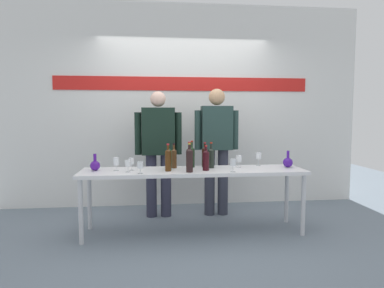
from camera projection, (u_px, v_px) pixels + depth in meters
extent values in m
plane|color=slate|center=(193.00, 232.00, 4.01)|extent=(10.00, 10.00, 0.00)
cube|color=silver|center=(184.00, 106.00, 5.19)|extent=(5.38, 0.10, 3.00)
cube|color=red|center=(184.00, 84.00, 5.10)|extent=(3.76, 0.01, 0.20)
cube|color=silver|center=(193.00, 171.00, 3.95)|extent=(2.56, 0.59, 0.04)
cylinder|color=silver|center=(81.00, 212.00, 3.61)|extent=(0.05, 0.05, 0.70)
cylinder|color=silver|center=(303.00, 205.00, 3.87)|extent=(0.05, 0.05, 0.70)
cylinder|color=silver|center=(89.00, 200.00, 4.09)|extent=(0.05, 0.05, 0.70)
cylinder|color=silver|center=(287.00, 195.00, 4.36)|extent=(0.05, 0.05, 0.70)
sphere|color=#48168A|center=(95.00, 166.00, 3.87)|extent=(0.11, 0.11, 0.11)
cylinder|color=#48168A|center=(95.00, 158.00, 3.86)|extent=(0.03, 0.03, 0.09)
sphere|color=#431892|center=(288.00, 162.00, 4.12)|extent=(0.12, 0.12, 0.12)
cylinder|color=#431892|center=(288.00, 155.00, 4.11)|extent=(0.03, 0.03, 0.10)
cylinder|color=#2C2C3F|center=(151.00, 186.00, 4.59)|extent=(0.14, 0.14, 0.84)
cylinder|color=#2C2C3F|center=(166.00, 185.00, 4.62)|extent=(0.14, 0.14, 0.84)
cube|color=black|center=(158.00, 131.00, 4.54)|extent=(0.43, 0.22, 0.62)
cylinder|color=black|center=(138.00, 134.00, 4.52)|extent=(0.09, 0.09, 0.56)
cylinder|color=black|center=(178.00, 133.00, 4.57)|extent=(0.09, 0.09, 0.56)
sphere|color=beige|center=(158.00, 99.00, 4.51)|extent=(0.20, 0.20, 0.20)
cylinder|color=#303341|center=(210.00, 182.00, 4.68)|extent=(0.14, 0.14, 0.90)
cylinder|color=#303341|center=(223.00, 182.00, 4.70)|extent=(0.14, 0.14, 0.90)
cube|color=#233B37|center=(217.00, 128.00, 4.62)|extent=(0.41, 0.22, 0.59)
cylinder|color=#233B37|center=(198.00, 130.00, 4.60)|extent=(0.09, 0.09, 0.53)
cylinder|color=#233B37|center=(235.00, 130.00, 4.65)|extent=(0.09, 0.09, 0.53)
sphere|color=tan|center=(217.00, 97.00, 4.59)|extent=(0.22, 0.22, 0.22)
cylinder|color=#523319|center=(174.00, 159.00, 4.06)|extent=(0.07, 0.07, 0.21)
cone|color=#523319|center=(174.00, 150.00, 4.05)|extent=(0.07, 0.07, 0.03)
cylinder|color=#523319|center=(174.00, 148.00, 4.05)|extent=(0.03, 0.03, 0.07)
cylinder|color=black|center=(174.00, 144.00, 4.04)|extent=(0.03, 0.03, 0.02)
cylinder|color=#1F361E|center=(192.00, 158.00, 4.11)|extent=(0.07, 0.07, 0.22)
cone|color=#1F361E|center=(192.00, 148.00, 4.10)|extent=(0.07, 0.07, 0.03)
cylinder|color=#1F361E|center=(192.00, 145.00, 4.10)|extent=(0.03, 0.03, 0.08)
cylinder|color=#AB2516|center=(192.00, 141.00, 4.10)|extent=(0.03, 0.03, 0.02)
cylinder|color=black|center=(190.00, 162.00, 3.76)|extent=(0.08, 0.08, 0.24)
cone|color=black|center=(189.00, 150.00, 3.75)|extent=(0.08, 0.08, 0.03)
cylinder|color=black|center=(189.00, 148.00, 3.75)|extent=(0.03, 0.03, 0.07)
cylinder|color=gold|center=(189.00, 144.00, 3.75)|extent=(0.03, 0.03, 0.02)
cylinder|color=black|center=(211.00, 159.00, 4.06)|extent=(0.07, 0.07, 0.21)
cone|color=black|center=(211.00, 149.00, 4.05)|extent=(0.07, 0.07, 0.03)
cylinder|color=black|center=(211.00, 147.00, 4.05)|extent=(0.02, 0.02, 0.08)
cylinder|color=red|center=(211.00, 143.00, 4.04)|extent=(0.03, 0.03, 0.02)
cylinder|color=black|center=(189.00, 160.00, 3.88)|extent=(0.06, 0.06, 0.23)
cone|color=black|center=(189.00, 149.00, 3.87)|extent=(0.06, 0.06, 0.03)
cylinder|color=black|center=(189.00, 147.00, 3.87)|extent=(0.03, 0.03, 0.08)
cylinder|color=#A91B28|center=(189.00, 142.00, 3.87)|extent=(0.03, 0.03, 0.02)
cylinder|color=#44250C|center=(168.00, 161.00, 3.83)|extent=(0.07, 0.07, 0.23)
cone|color=#44250C|center=(168.00, 150.00, 3.82)|extent=(0.07, 0.07, 0.03)
cylinder|color=#44250C|center=(168.00, 148.00, 3.82)|extent=(0.03, 0.03, 0.07)
cylinder|color=red|center=(168.00, 144.00, 3.82)|extent=(0.03, 0.03, 0.02)
cylinder|color=#153618|center=(169.00, 160.00, 3.93)|extent=(0.07, 0.07, 0.22)
cone|color=#153618|center=(169.00, 149.00, 3.92)|extent=(0.07, 0.07, 0.03)
cylinder|color=#153618|center=(169.00, 147.00, 3.92)|extent=(0.02, 0.02, 0.06)
cylinder|color=black|center=(169.00, 144.00, 3.92)|extent=(0.03, 0.03, 0.02)
cylinder|color=black|center=(205.00, 158.00, 4.15)|extent=(0.07, 0.07, 0.22)
cone|color=black|center=(205.00, 148.00, 4.14)|extent=(0.07, 0.07, 0.03)
cylinder|color=black|center=(205.00, 146.00, 4.14)|extent=(0.02, 0.02, 0.06)
cylinder|color=#AC191F|center=(205.00, 143.00, 4.14)|extent=(0.03, 0.03, 0.02)
cylinder|color=#330B11|center=(206.00, 161.00, 3.88)|extent=(0.07, 0.07, 0.21)
cone|color=#330B11|center=(206.00, 151.00, 3.87)|extent=(0.07, 0.07, 0.03)
cylinder|color=#330B11|center=(206.00, 149.00, 3.87)|extent=(0.03, 0.03, 0.06)
cylinder|color=#AD1C1A|center=(206.00, 146.00, 3.87)|extent=(0.03, 0.03, 0.02)
cylinder|color=white|center=(128.00, 172.00, 3.78)|extent=(0.06, 0.06, 0.00)
cylinder|color=white|center=(128.00, 169.00, 3.77)|extent=(0.01, 0.01, 0.06)
cylinder|color=white|center=(128.00, 163.00, 3.77)|extent=(0.06, 0.06, 0.07)
cylinder|color=white|center=(116.00, 171.00, 3.87)|extent=(0.06, 0.06, 0.00)
cylinder|color=white|center=(116.00, 168.00, 3.87)|extent=(0.01, 0.01, 0.06)
cylinder|color=white|center=(116.00, 161.00, 3.86)|extent=(0.06, 0.06, 0.09)
cylinder|color=white|center=(132.00, 170.00, 3.89)|extent=(0.06, 0.06, 0.00)
cylinder|color=white|center=(131.00, 167.00, 3.88)|extent=(0.01, 0.01, 0.07)
cylinder|color=white|center=(131.00, 161.00, 3.88)|extent=(0.06, 0.06, 0.07)
cylinder|color=white|center=(140.00, 173.00, 3.68)|extent=(0.06, 0.06, 0.00)
cylinder|color=white|center=(140.00, 171.00, 3.68)|extent=(0.01, 0.01, 0.06)
cylinder|color=white|center=(140.00, 165.00, 3.67)|extent=(0.06, 0.06, 0.07)
cylinder|color=white|center=(239.00, 167.00, 4.10)|extent=(0.06, 0.06, 0.00)
cylinder|color=white|center=(239.00, 165.00, 4.10)|extent=(0.01, 0.01, 0.07)
cylinder|color=white|center=(239.00, 159.00, 4.09)|extent=(0.07, 0.07, 0.08)
cylinder|color=white|center=(233.00, 172.00, 3.78)|extent=(0.06, 0.06, 0.00)
cylinder|color=white|center=(233.00, 169.00, 3.78)|extent=(0.01, 0.01, 0.07)
cylinder|color=white|center=(233.00, 162.00, 3.77)|extent=(0.06, 0.06, 0.08)
cylinder|color=white|center=(258.00, 165.00, 4.26)|extent=(0.06, 0.06, 0.00)
cylinder|color=white|center=(258.00, 162.00, 4.25)|extent=(0.01, 0.01, 0.08)
cylinder|color=white|center=(258.00, 156.00, 4.25)|extent=(0.07, 0.07, 0.08)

